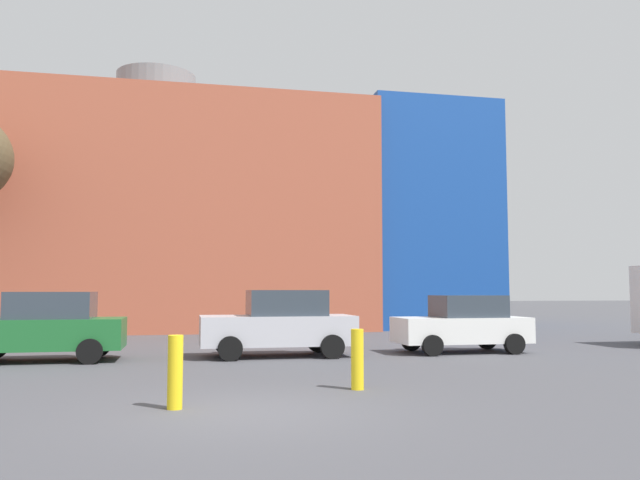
# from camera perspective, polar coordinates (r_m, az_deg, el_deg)

# --- Properties ---
(ground_plane) EXTENTS (200.00, 200.00, 0.00)m
(ground_plane) POSITION_cam_1_polar(r_m,az_deg,el_deg) (10.26, -6.33, -14.95)
(ground_plane) COLOR #47474C
(building_backdrop) EXTENTS (34.18, 10.83, 12.99)m
(building_backdrop) POSITION_cam_1_polar(r_m,az_deg,el_deg) (33.73, -14.60, 2.01)
(building_backdrop) COLOR #B2563D
(building_backdrop) RESTS_ON ground_plane
(parked_car_1) EXTENTS (4.23, 2.07, 1.83)m
(parked_car_1) POSITION_cam_1_polar(r_m,az_deg,el_deg) (18.60, -23.37, -7.10)
(parked_car_1) COLOR #1E662D
(parked_car_1) RESTS_ON ground_plane
(parked_car_2) EXTENTS (4.34, 2.13, 1.88)m
(parked_car_2) POSITION_cam_1_polar(r_m,az_deg,el_deg) (18.45, -3.62, -7.42)
(parked_car_2) COLOR silver
(parked_car_2) RESTS_ON ground_plane
(parked_car_3) EXTENTS (3.98, 1.95, 1.72)m
(parked_car_3) POSITION_cam_1_polar(r_m,az_deg,el_deg) (20.07, 12.60, -7.30)
(parked_car_3) COLOR white
(parked_car_3) RESTS_ON ground_plane
(bollard_yellow_0) EXTENTS (0.24, 0.24, 1.16)m
(bollard_yellow_0) POSITION_cam_1_polar(r_m,az_deg,el_deg) (10.57, -12.77, -11.39)
(bollard_yellow_0) COLOR yellow
(bollard_yellow_0) RESTS_ON ground_plane
(bollard_yellow_1) EXTENTS (0.24, 0.24, 1.13)m
(bollard_yellow_1) POSITION_cam_1_polar(r_m,az_deg,el_deg) (12.33, 3.35, -10.55)
(bollard_yellow_1) COLOR yellow
(bollard_yellow_1) RESTS_ON ground_plane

